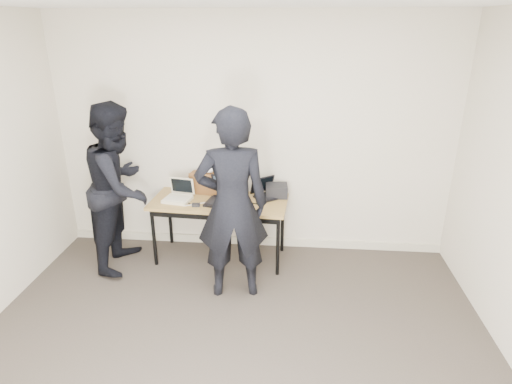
# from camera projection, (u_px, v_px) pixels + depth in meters

# --- Properties ---
(room) EXTENTS (4.60, 4.60, 2.80)m
(room) POSITION_uv_depth(u_px,v_px,m) (218.00, 226.00, 2.73)
(room) COLOR #3B342D
(room) RESTS_ON ground
(desk) EXTENTS (1.54, 0.74, 0.72)m
(desk) POSITION_uv_depth(u_px,v_px,m) (219.00, 206.00, 4.75)
(desk) COLOR olive
(desk) RESTS_ON ground
(laptop_beige) EXTENTS (0.33, 0.33, 0.23)m
(laptop_beige) POSITION_uv_depth(u_px,v_px,m) (179.00, 196.00, 4.75)
(laptop_beige) COLOR beige
(laptop_beige) RESTS_ON desk
(laptop_center) EXTENTS (0.42, 0.41, 0.28)m
(laptop_center) POSITION_uv_depth(u_px,v_px,m) (225.00, 196.00, 4.69)
(laptop_center) COLOR black
(laptop_center) RESTS_ON desk
(laptop_right) EXTENTS (0.40, 0.40, 0.21)m
(laptop_right) POSITION_uv_depth(u_px,v_px,m) (267.00, 192.00, 4.84)
(laptop_right) COLOR black
(laptop_right) RESTS_ON desk
(leather_satchel) EXTENTS (0.38, 0.23, 0.25)m
(leather_satchel) POSITION_uv_depth(u_px,v_px,m) (206.00, 183.00, 4.91)
(leather_satchel) COLOR brown
(leather_satchel) RESTS_ON desk
(tissue) EXTENTS (0.14, 0.11, 0.08)m
(tissue) POSITION_uv_depth(u_px,v_px,m) (208.00, 170.00, 4.85)
(tissue) COLOR white
(tissue) RESTS_ON leather_satchel
(equipment_box) EXTENTS (0.26, 0.22, 0.14)m
(equipment_box) POSITION_uv_depth(u_px,v_px,m) (277.00, 191.00, 4.83)
(equipment_box) COLOR black
(equipment_box) RESTS_ON desk
(power_brick) EXTENTS (0.09, 0.06, 0.03)m
(power_brick) POSITION_uv_depth(u_px,v_px,m) (196.00, 205.00, 4.59)
(power_brick) COLOR black
(power_brick) RESTS_ON desk
(cables) EXTENTS (1.15, 0.43, 0.01)m
(cables) POSITION_uv_depth(u_px,v_px,m) (223.00, 201.00, 4.73)
(cables) COLOR black
(cables) RESTS_ON desk
(person_typist) EXTENTS (0.76, 0.57, 1.90)m
(person_typist) POSITION_uv_depth(u_px,v_px,m) (232.00, 206.00, 4.03)
(person_typist) COLOR black
(person_typist) RESTS_ON ground
(person_observer) EXTENTS (0.71, 0.90, 1.83)m
(person_observer) POSITION_uv_depth(u_px,v_px,m) (120.00, 187.00, 4.60)
(person_observer) COLOR black
(person_observer) RESTS_ON ground
(baseboard) EXTENTS (4.50, 0.03, 0.10)m
(baseboard) POSITION_uv_depth(u_px,v_px,m) (252.00, 241.00, 5.28)
(baseboard) COLOR #BEB79E
(baseboard) RESTS_ON ground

